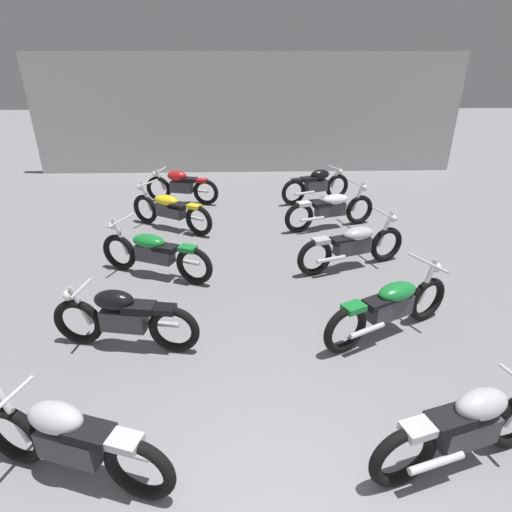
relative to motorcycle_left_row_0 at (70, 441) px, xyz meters
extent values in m
cube|color=#BCBAB7|center=(1.74, 11.15, 1.34)|extent=(13.40, 0.24, 3.60)
torus|color=black|center=(-0.61, 0.19, -0.12)|extent=(0.67, 0.31, 0.67)
torus|color=black|center=(0.63, -0.20, -0.12)|extent=(0.67, 0.31, 0.67)
cylinder|color=silver|center=(-0.53, 0.17, 0.14)|extent=(0.25, 0.14, 0.56)
cube|color=#38383D|center=(0.01, 0.00, -0.02)|extent=(0.62, 0.40, 0.28)
ellipsoid|color=#B7B7BC|center=(-0.09, 0.03, 0.26)|extent=(0.58, 0.43, 0.26)
cube|color=black|center=(0.22, -0.07, 0.18)|extent=(0.45, 0.35, 0.10)
cube|color=#B7B7BC|center=(0.53, -0.17, 0.18)|extent=(0.33, 0.28, 0.08)
cylinder|color=silver|center=(-0.48, 0.15, 0.40)|extent=(0.18, 0.47, 0.04)
cylinder|color=silver|center=(0.43, 0.00, -0.14)|extent=(0.55, 0.23, 0.07)
torus|color=black|center=(-0.65, 2.00, -0.12)|extent=(0.68, 0.22, 0.67)
torus|color=black|center=(0.64, 1.78, -0.12)|extent=(0.68, 0.22, 0.67)
cylinder|color=silver|center=(-0.57, 1.99, 0.14)|extent=(0.25, 0.11, 0.56)
cube|color=#38383D|center=(-0.01, 1.89, -0.02)|extent=(0.60, 0.33, 0.28)
ellipsoid|color=black|center=(-0.10, 1.91, 0.26)|extent=(0.56, 0.36, 0.26)
cube|color=black|center=(0.21, 1.85, 0.18)|extent=(0.43, 0.30, 0.10)
cube|color=black|center=(0.54, 1.80, 0.18)|extent=(0.31, 0.24, 0.08)
cylinder|color=silver|center=(-0.51, 1.98, 0.40)|extent=(0.12, 0.48, 0.04)
sphere|color=white|center=(-0.71, 2.01, 0.28)|extent=(0.14, 0.14, 0.14)
cylinder|color=silver|center=(0.41, 1.95, -0.14)|extent=(0.55, 0.16, 0.07)
torus|color=black|center=(-0.67, 4.14, -0.12)|extent=(0.66, 0.36, 0.67)
torus|color=black|center=(0.72, 3.57, -0.12)|extent=(0.66, 0.36, 0.67)
cylinder|color=silver|center=(-0.59, 4.11, 0.19)|extent=(0.28, 0.17, 0.66)
cube|color=#38383D|center=(0.02, 3.85, -0.02)|extent=(0.70, 0.48, 0.28)
ellipsoid|color=#197F33|center=(-0.07, 3.89, 0.20)|extent=(0.68, 0.53, 0.22)
cube|color=black|center=(0.23, 3.77, 0.12)|extent=(0.46, 0.38, 0.10)
cube|color=#197F33|center=(0.62, 3.60, 0.18)|extent=(0.34, 0.29, 0.08)
cylinder|color=silver|center=(-0.54, 4.09, 0.50)|extent=(0.29, 0.64, 0.04)
sphere|color=white|center=(-0.72, 4.17, 0.38)|extent=(0.14, 0.14, 0.14)
cylinder|color=silver|center=(0.54, 3.78, -0.14)|extent=(0.53, 0.28, 0.07)
torus|color=black|center=(-0.68, 6.44, -0.12)|extent=(0.63, 0.44, 0.67)
torus|color=black|center=(0.61, 5.66, -0.12)|extent=(0.63, 0.44, 0.67)
cylinder|color=silver|center=(-0.61, 6.40, 0.19)|extent=(0.27, 0.20, 0.66)
cube|color=#38383D|center=(-0.04, 6.05, -0.02)|extent=(0.69, 0.55, 0.28)
ellipsoid|color=yellow|center=(-0.12, 6.10, 0.20)|extent=(0.68, 0.58, 0.22)
cube|color=black|center=(0.15, 5.94, 0.12)|extent=(0.47, 0.41, 0.10)
cube|color=yellow|center=(0.52, 5.71, 0.18)|extent=(0.34, 0.32, 0.08)
cylinder|color=silver|center=(-0.56, 6.36, 0.50)|extent=(0.38, 0.60, 0.04)
sphere|color=white|center=(-0.73, 6.47, 0.38)|extent=(0.14, 0.14, 0.14)
cylinder|color=silver|center=(0.46, 5.90, -0.14)|extent=(0.51, 0.34, 0.07)
torus|color=black|center=(-0.66, 8.03, -0.12)|extent=(0.68, 0.28, 0.67)
torus|color=black|center=(0.60, 7.70, -0.12)|extent=(0.68, 0.28, 0.67)
cylinder|color=silver|center=(-0.58, 8.01, 0.14)|extent=(0.25, 0.13, 0.56)
cube|color=#38383D|center=(-0.03, 7.86, -0.02)|extent=(0.61, 0.38, 0.28)
ellipsoid|color=red|center=(-0.12, 7.89, 0.26)|extent=(0.57, 0.40, 0.26)
cube|color=black|center=(0.19, 7.81, 0.18)|extent=(0.45, 0.33, 0.10)
cube|color=red|center=(0.50, 7.72, 0.18)|extent=(0.32, 0.26, 0.08)
cylinder|color=silver|center=(-0.52, 7.99, 0.40)|extent=(0.16, 0.47, 0.04)
sphere|color=white|center=(-0.71, 8.04, 0.28)|extent=(0.14, 0.14, 0.14)
cylinder|color=silver|center=(0.39, 7.89, -0.14)|extent=(0.55, 0.21, 0.07)
torus|color=black|center=(2.90, -0.16, -0.12)|extent=(0.67, 0.29, 0.67)
cube|color=#38383D|center=(3.52, 0.02, -0.02)|extent=(0.62, 0.39, 0.28)
ellipsoid|color=#B7B7BC|center=(3.62, 0.05, 0.26)|extent=(0.58, 0.41, 0.26)
cube|color=black|center=(3.31, -0.04, 0.18)|extent=(0.45, 0.34, 0.10)
cube|color=#B7B7BC|center=(2.99, -0.13, 0.18)|extent=(0.32, 0.27, 0.08)
cylinder|color=silver|center=(3.17, -0.22, -0.14)|extent=(0.55, 0.22, 0.07)
torus|color=black|center=(4.16, 2.39, -0.12)|extent=(0.65, 0.40, 0.67)
torus|color=black|center=(2.82, 1.71, -0.12)|extent=(0.65, 0.40, 0.67)
cylinder|color=silver|center=(4.09, 2.36, 0.19)|extent=(0.28, 0.19, 0.66)
cube|color=#38383D|center=(3.49, 2.05, -0.02)|extent=(0.70, 0.51, 0.28)
ellipsoid|color=#197F33|center=(3.58, 2.10, 0.20)|extent=(0.68, 0.56, 0.22)
cube|color=black|center=(3.29, 1.95, 0.12)|extent=(0.47, 0.40, 0.10)
cube|color=#197F33|center=(2.91, 1.76, 0.18)|extent=(0.34, 0.31, 0.08)
cylinder|color=silver|center=(4.03, 2.33, 0.50)|extent=(0.34, 0.62, 0.04)
sphere|color=white|center=(4.21, 2.42, 0.38)|extent=(0.14, 0.14, 0.14)
cylinder|color=silver|center=(3.10, 1.71, -0.14)|extent=(0.52, 0.31, 0.07)
torus|color=black|center=(4.18, 4.31, -0.12)|extent=(0.67, 0.33, 0.67)
torus|color=black|center=(2.77, 3.81, -0.12)|extent=(0.67, 0.33, 0.67)
cylinder|color=silver|center=(4.11, 4.29, 0.19)|extent=(0.28, 0.16, 0.66)
cube|color=#38383D|center=(3.48, 4.06, -0.02)|extent=(0.70, 0.45, 0.28)
ellipsoid|color=#B7B7BC|center=(3.57, 4.10, 0.20)|extent=(0.67, 0.50, 0.22)
cube|color=black|center=(3.27, 3.99, 0.12)|extent=(0.46, 0.36, 0.10)
cube|color=#B7B7BC|center=(2.86, 3.85, 0.18)|extent=(0.33, 0.28, 0.08)
cylinder|color=silver|center=(4.05, 4.27, 0.50)|extent=(0.26, 0.65, 0.04)
sphere|color=white|center=(4.24, 4.33, 0.38)|extent=(0.14, 0.14, 0.14)
cylinder|color=silver|center=(3.05, 3.77, -0.14)|extent=(0.54, 0.25, 0.07)
torus|color=black|center=(4.18, 6.23, -0.12)|extent=(0.67, 0.31, 0.67)
torus|color=black|center=(2.75, 5.78, -0.12)|extent=(0.67, 0.31, 0.67)
cylinder|color=silver|center=(4.10, 6.21, 0.19)|extent=(0.28, 0.15, 0.66)
cube|color=#38383D|center=(3.47, 6.00, -0.02)|extent=(0.70, 0.43, 0.28)
ellipsoid|color=white|center=(3.56, 6.03, 0.20)|extent=(0.67, 0.49, 0.22)
cube|color=black|center=(3.26, 5.94, 0.12)|extent=(0.45, 0.35, 0.10)
cube|color=white|center=(2.85, 5.81, 0.18)|extent=(0.33, 0.28, 0.08)
cylinder|color=silver|center=(4.05, 6.19, 0.50)|extent=(0.24, 0.66, 0.04)
sphere|color=white|center=(4.24, 6.25, 0.38)|extent=(0.14, 0.14, 0.14)
cylinder|color=silver|center=(3.03, 5.73, -0.14)|extent=(0.55, 0.23, 0.07)
torus|color=black|center=(4.06, 8.08, -0.12)|extent=(0.67, 0.34, 0.67)
torus|color=black|center=(2.85, 7.62, -0.12)|extent=(0.67, 0.34, 0.67)
cylinder|color=silver|center=(3.99, 8.05, 0.14)|extent=(0.25, 0.15, 0.56)
cube|color=#38383D|center=(3.45, 7.85, -0.02)|extent=(0.62, 0.43, 0.28)
ellipsoid|color=black|center=(3.55, 7.89, 0.26)|extent=(0.59, 0.44, 0.26)
cube|color=black|center=(3.25, 7.77, 0.18)|extent=(0.46, 0.37, 0.10)
cube|color=black|center=(2.94, 7.66, 0.18)|extent=(0.33, 0.29, 0.08)
cylinder|color=silver|center=(3.93, 8.03, 0.40)|extent=(0.20, 0.46, 0.04)
sphere|color=white|center=(4.12, 8.10, 0.28)|extent=(0.14, 0.14, 0.14)
cylinder|color=silver|center=(3.13, 7.59, -0.14)|extent=(0.54, 0.26, 0.07)
camera|label=1|loc=(1.53, -2.61, 3.03)|focal=29.18mm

